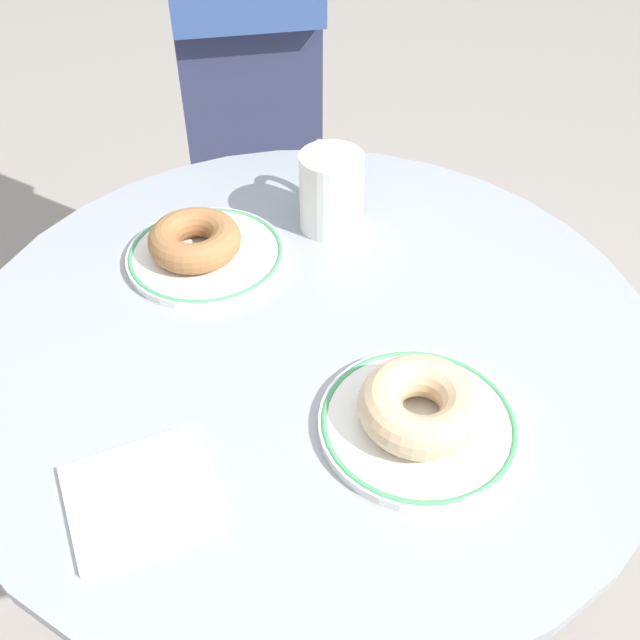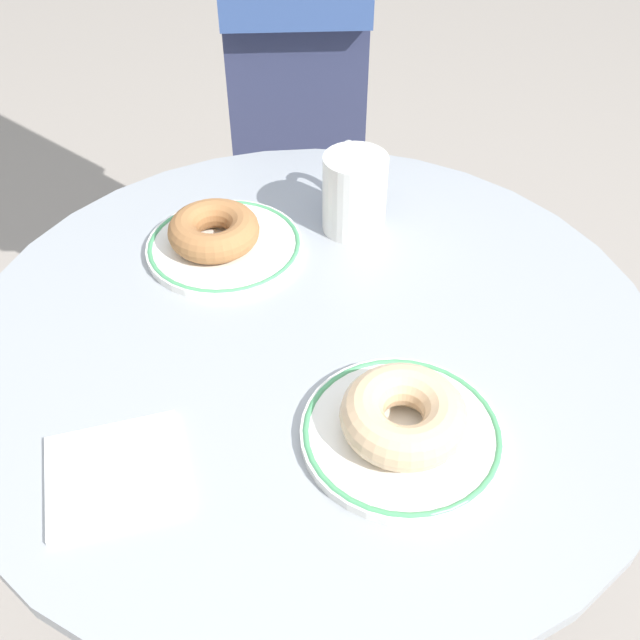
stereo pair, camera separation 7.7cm
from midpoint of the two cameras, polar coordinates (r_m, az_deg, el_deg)
name	(u,v)px [view 2 (the right image)]	position (r m, az deg, el deg)	size (l,w,h in m)	color
ground_plane	(315,618)	(1.41, 1.27, -22.43)	(7.00, 7.00, 0.02)	#9E9389
cafe_table	(313,459)	(1.00, 1.69, -10.97)	(0.78, 0.78, 0.71)	#999EA3
plate_left	(225,246)	(0.92, -5.11, 5.72)	(0.20, 0.20, 0.01)	white
plate_right	(401,433)	(0.71, 9.55, -8.91)	(0.19, 0.19, 0.01)	white
donut_cinnamon	(214,230)	(0.91, -5.91, 6.91)	(0.11, 0.11, 0.04)	#A36B3D
donut_glazed	(404,415)	(0.69, 9.80, -7.55)	(0.12, 0.12, 0.04)	#E0B789
paper_napkin	(116,473)	(0.70, -12.64, -11.79)	(0.12, 0.12, 0.01)	white
coffee_mug	(354,191)	(0.94, 5.09, 9.94)	(0.12, 0.09, 0.10)	white
person_figure	(294,22)	(1.34, -0.28, 22.26)	(0.49, 0.41, 1.63)	#2D3351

